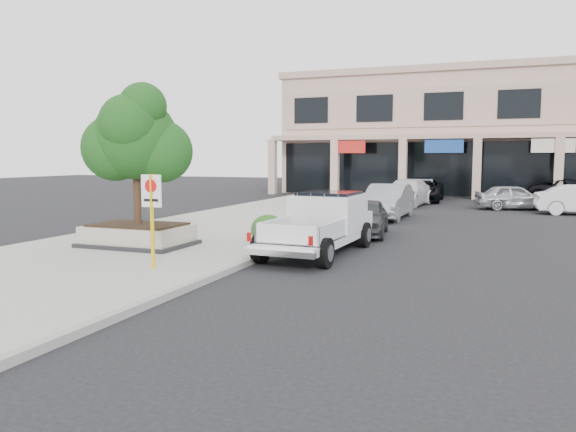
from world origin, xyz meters
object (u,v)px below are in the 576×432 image
(planter, at_px, (138,235))
(curb_car_d, at_px, (421,190))
(lot_car_a, at_px, (514,197))
(curb_car_b, at_px, (387,202))
(planter_tree, at_px, (142,139))
(curb_car_c, at_px, (406,193))
(lot_car_d, at_px, (573,190))
(no_parking_sign, at_px, (152,208))
(curb_car_a, at_px, (365,217))
(pickup_truck, at_px, (317,224))

(planter, relative_size, curb_car_d, 0.58)
(planter, relative_size, lot_car_a, 0.79)
(curb_car_b, distance_m, curb_car_d, 10.92)
(planter_tree, distance_m, curb_car_c, 19.60)
(planter_tree, xyz_separation_m, curb_car_d, (5.34, 22.42, -2.64))
(lot_car_d, bearing_deg, no_parking_sign, 169.68)
(planter_tree, height_order, curb_car_a, planter_tree)
(curb_car_a, relative_size, lot_car_d, 0.76)
(curb_car_b, relative_size, curb_car_c, 0.91)
(curb_car_d, relative_size, lot_car_d, 1.07)
(curb_car_c, distance_m, lot_car_a, 5.87)
(curb_car_d, height_order, lot_car_d, curb_car_d)
(planter_tree, distance_m, lot_car_a, 21.60)
(curb_car_a, distance_m, lot_car_d, 22.05)
(pickup_truck, relative_size, curb_car_a, 1.44)
(curb_car_a, xyz_separation_m, curb_car_b, (-0.31, 5.83, 0.13))
(planter, distance_m, curb_car_b, 12.85)
(planter_tree, distance_m, curb_car_d, 23.20)
(curb_car_b, xyz_separation_m, lot_car_d, (9.19, 14.35, -0.08))
(pickup_truck, height_order, curb_car_d, pickup_truck)
(curb_car_a, bearing_deg, planter_tree, -142.27)
(planter_tree, height_order, pickup_truck, planter_tree)
(curb_car_a, bearing_deg, curb_car_b, 85.29)
(curb_car_c, bearing_deg, planter_tree, -98.55)
(planter, xyz_separation_m, lot_car_a, (10.98, 18.63, 0.22))
(planter_tree, bearing_deg, curb_car_d, 76.61)
(pickup_truck, xyz_separation_m, lot_car_a, (5.62, 17.33, -0.21))
(pickup_truck, distance_m, lot_car_d, 26.38)
(curb_car_a, relative_size, lot_car_a, 0.97)
(planter_tree, relative_size, pickup_truck, 0.70)
(curb_car_c, height_order, lot_car_a, curb_car_c)
(curb_car_b, bearing_deg, curb_car_a, -85.70)
(planter, relative_size, curb_car_b, 0.66)
(curb_car_a, xyz_separation_m, curb_car_c, (-0.60, 13.10, 0.10))
(pickup_truck, height_order, lot_car_a, pickup_truck)
(curb_car_a, xyz_separation_m, lot_car_d, (8.88, 20.18, 0.05))
(planter, xyz_separation_m, no_parking_sign, (2.55, -2.92, 1.16))
(no_parking_sign, height_order, curb_car_a, no_parking_sign)
(curb_car_b, bearing_deg, pickup_truck, -88.99)
(curb_car_b, bearing_deg, lot_car_d, 58.66)
(planter, distance_m, lot_car_d, 29.82)
(lot_car_a, xyz_separation_m, lot_car_d, (3.62, 7.37, 0.03))
(planter_tree, height_order, lot_car_a, planter_tree)
(planter, bearing_deg, planter_tree, 48.97)
(curb_car_a, height_order, curb_car_d, curb_car_d)
(planter, distance_m, lot_car_a, 21.63)
(curb_car_c, relative_size, lot_car_d, 1.03)
(planter, distance_m, curb_car_c, 19.61)
(planter, relative_size, no_parking_sign, 1.39)
(planter_tree, height_order, curb_car_c, planter_tree)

